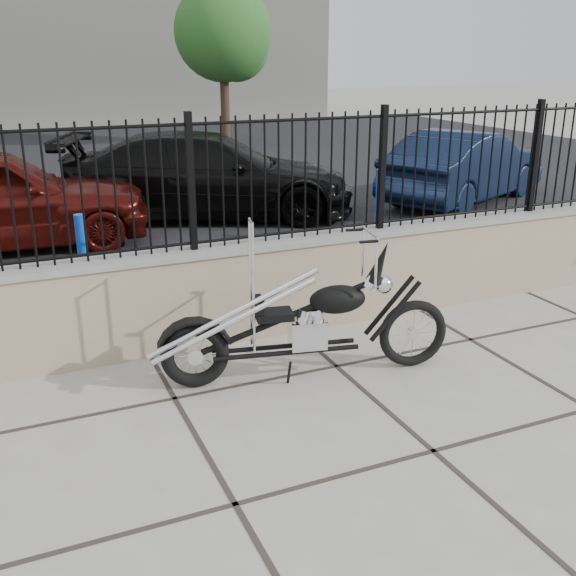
# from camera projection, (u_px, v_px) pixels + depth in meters

# --- Properties ---
(ground_plane) EXTENTS (90.00, 90.00, 0.00)m
(ground_plane) POSITION_uv_depth(u_px,v_px,m) (433.00, 451.00, 4.81)
(ground_plane) COLOR #99968E
(ground_plane) RESTS_ON ground
(parking_lot) EXTENTS (30.00, 30.00, 0.00)m
(parking_lot) POSITION_uv_depth(u_px,v_px,m) (117.00, 175.00, 15.62)
(parking_lot) COLOR black
(parking_lot) RESTS_ON ground
(retaining_wall) EXTENTS (14.00, 0.36, 0.96)m
(retaining_wall) POSITION_uv_depth(u_px,v_px,m) (292.00, 284.00, 6.81)
(retaining_wall) COLOR gray
(retaining_wall) RESTS_ON ground_plane
(iron_fence) EXTENTS (14.00, 0.08, 1.20)m
(iron_fence) POSITION_uv_depth(u_px,v_px,m) (292.00, 177.00, 6.46)
(iron_fence) COLOR black
(iron_fence) RESTS_ON retaining_wall
(background_building) EXTENTS (22.00, 6.00, 8.00)m
(background_building) POSITION_uv_depth(u_px,v_px,m) (44.00, 17.00, 26.39)
(background_building) COLOR beige
(background_building) RESTS_ON ground_plane
(chopper_motorcycle) EXTENTS (2.46, 0.91, 1.46)m
(chopper_motorcycle) POSITION_uv_depth(u_px,v_px,m) (302.00, 299.00, 5.68)
(chopper_motorcycle) COLOR black
(chopper_motorcycle) RESTS_ON ground_plane
(car_black) EXTENTS (5.32, 3.68, 1.43)m
(car_black) POSITION_uv_depth(u_px,v_px,m) (209.00, 175.00, 11.46)
(car_black) COLOR black
(car_black) RESTS_ON parking_lot
(car_blue) EXTENTS (4.26, 3.00, 1.33)m
(car_blue) POSITION_uv_depth(u_px,v_px,m) (465.00, 166.00, 12.65)
(car_blue) COLOR #0E1B34
(car_blue) RESTS_ON parking_lot
(bollard_a) EXTENTS (0.15, 0.15, 0.98)m
(bollard_a) POSITION_uv_depth(u_px,v_px,m) (83.00, 256.00, 7.68)
(bollard_a) COLOR #0B14A6
(bollard_a) RESTS_ON ground_plane
(bollard_b) EXTENTS (0.17, 0.17, 1.11)m
(bollard_b) POSITION_uv_depth(u_px,v_px,m) (380.00, 207.00, 9.86)
(bollard_b) COLOR blue
(bollard_b) RESTS_ON ground_plane
(tree_right) EXTENTS (2.86, 2.86, 4.82)m
(tree_right) POSITION_uv_depth(u_px,v_px,m) (223.00, 27.00, 19.67)
(tree_right) COLOR #382619
(tree_right) RESTS_ON ground_plane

